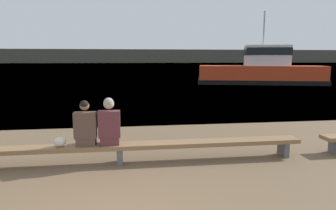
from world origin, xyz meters
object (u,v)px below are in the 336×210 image
person_left (85,126)px  tugboat_red (261,72)px  person_right (109,124)px  bench_main (120,147)px  shopping_bag (60,142)px

person_left → tugboat_red: bearing=56.2°
person_right → bench_main: bearing=1.1°
person_left → shopping_bag: person_left is taller
bench_main → person_left: person_left is taller
shopping_bag → tugboat_red: bearing=55.2°
bench_main → tugboat_red: bearing=57.7°
person_right → tugboat_red: (12.12, 18.85, 0.19)m
person_left → shopping_bag: bearing=-177.6°
person_right → tugboat_red: tugboat_red is taller
bench_main → tugboat_red: 22.31m
bench_main → person_left: 0.84m
person_left → bench_main: bearing=0.1°
tugboat_red → shopping_bag: bearing=160.1°
shopping_bag → person_left: bearing=2.4°
person_left → person_right: person_right is taller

